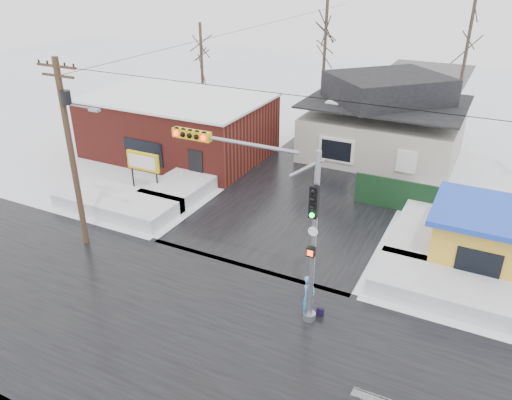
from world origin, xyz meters
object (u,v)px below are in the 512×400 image
at_px(utility_pole, 71,145).
at_px(pedestrian, 309,297).
at_px(kiosk, 483,238).
at_px(traffic_signal, 274,208).
at_px(marquee_sign, 143,163).

bearing_deg(utility_pole, pedestrian, -1.34).
bearing_deg(kiosk, pedestrian, -129.83).
bearing_deg(traffic_signal, utility_pole, 177.05).
xyz_separation_m(traffic_signal, marquee_sign, (-11.43, 6.53, -2.62)).
relative_size(traffic_signal, utility_pole, 0.78).
xyz_separation_m(marquee_sign, pedestrian, (12.85, -6.27, -1.04)).
height_order(utility_pole, kiosk, utility_pole).
relative_size(marquee_sign, kiosk, 0.55).
height_order(traffic_signal, marquee_sign, traffic_signal).
height_order(traffic_signal, kiosk, traffic_signal).
distance_m(kiosk, pedestrian, 8.84).
distance_m(utility_pole, marquee_sign, 6.87).
distance_m(utility_pole, kiosk, 18.95).
bearing_deg(utility_pole, kiosk, 20.44).
bearing_deg(pedestrian, marquee_sign, 76.31).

